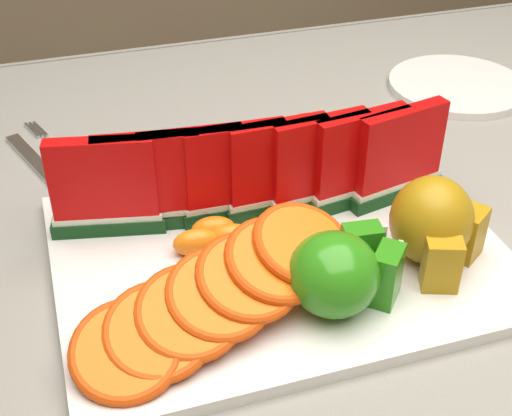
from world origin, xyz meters
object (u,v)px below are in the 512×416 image
Objects in this scene: fork at (41,164)px; platter at (279,254)px; pear_cluster at (434,224)px; side_plate at (457,85)px; apple_cluster at (341,272)px.

platter is at bearing -49.73° from fork.
pear_cluster is 0.50× the size of side_plate.
platter reaches higher than side_plate.
fork is (-0.32, 0.29, -0.05)m from pear_cluster.
apple_cluster is 0.47m from side_plate.
fork is (-0.22, 0.31, -0.04)m from apple_cluster.
pear_cluster reaches higher than fork.
side_plate is (0.32, 0.35, -0.04)m from apple_cluster.
platter is 0.14m from pear_cluster.
platter is at bearing -142.25° from side_plate.
apple_cluster is 0.39m from fork.
apple_cluster is 0.61× the size of side_plate.
apple_cluster is (0.02, -0.08, 0.04)m from platter.
pear_cluster is (0.10, 0.03, 0.01)m from apple_cluster.
pear_cluster reaches higher than platter.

